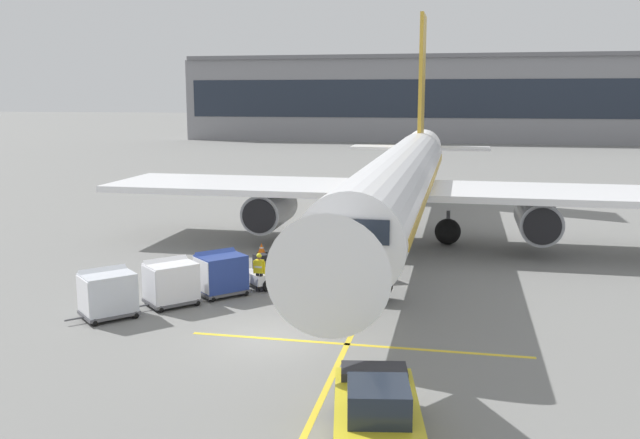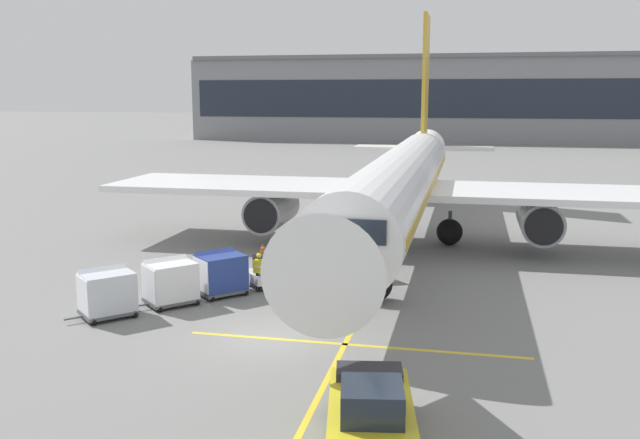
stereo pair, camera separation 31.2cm
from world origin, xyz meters
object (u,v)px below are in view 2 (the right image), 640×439
ground_crew_by_loader (231,265)px  safety_cone_nose_mark (315,240)px  pushback_tug (371,412)px  safety_cone_wingtip (263,248)px  belt_loader (288,264)px  baggage_cart_second (170,281)px  parked_airplane (402,182)px  baggage_cart_lead (220,272)px  safety_cone_engine_keepout (300,241)px  ground_crew_by_carts (239,272)px  baggage_cart_third (107,292)px  ground_crew_marshaller (259,270)px  ground_crew_wingwalker (187,278)px

ground_crew_by_loader → safety_cone_nose_mark: bearing=78.7°
pushback_tug → safety_cone_wingtip: size_ratio=7.68×
belt_loader → baggage_cart_second: bearing=-132.0°
safety_cone_nose_mark → safety_cone_wingtip: bearing=-131.7°
parked_airplane → ground_crew_by_loader: bearing=-123.1°
baggage_cart_lead → safety_cone_wingtip: bearing=93.6°
parked_airplane → ground_crew_by_loader: 12.51m
safety_cone_engine_keepout → safety_cone_wingtip: (-1.56, -2.08, -0.07)m
parked_airplane → baggage_cart_lead: 13.63m
safety_cone_nose_mark → ground_crew_by_carts: bearing=-95.7°
baggage_cart_second → safety_cone_wingtip: bearing=84.0°
baggage_cart_second → safety_cone_engine_keepout: baggage_cart_second is taller
baggage_cart_third → ground_crew_by_carts: bearing=44.1°
ground_crew_by_carts → belt_loader: bearing=57.0°
ground_crew_marshaller → safety_cone_nose_mark: ground_crew_marshaller is taller
pushback_tug → ground_crew_by_carts: size_ratio=2.69×
baggage_cart_third → pushback_tug: baggage_cart_third is taller
baggage_cart_third → safety_cone_engine_keepout: bearing=72.6°
ground_crew_wingwalker → safety_cone_engine_keepout: size_ratio=2.35×
baggage_cart_third → ground_crew_by_loader: 6.07m
belt_loader → baggage_cart_lead: 3.45m
pushback_tug → baggage_cart_lead: bearing=125.5°
parked_airplane → ground_crew_by_carts: size_ratio=25.06×
belt_loader → ground_crew_by_carts: (-1.53, -2.36, 0.14)m
parked_airplane → safety_cone_engine_keepout: size_ratio=58.87×
safety_cone_engine_keepout → baggage_cart_second: bearing=-102.4°
baggage_cart_third → ground_crew_by_loader: size_ratio=1.46×
baggage_cart_third → safety_cone_wingtip: baggage_cart_third is taller
baggage_cart_second → safety_cone_nose_mark: baggage_cart_second is taller
baggage_cart_lead → baggage_cart_second: (-1.52, -1.78, 0.00)m
ground_crew_by_loader → baggage_cart_lead: bearing=-90.4°
baggage_cart_lead → safety_cone_nose_mark: baggage_cart_lead is taller
safety_cone_wingtip → safety_cone_nose_mark: 3.53m
parked_airplane → ground_crew_wingwalker: bearing=-121.2°
ground_crew_by_loader → ground_crew_by_carts: size_ratio=1.00×
safety_cone_wingtip → ground_crew_by_carts: bearing=-80.4°
ground_crew_by_loader → safety_cone_nose_mark: ground_crew_by_loader is taller
belt_loader → pushback_tug: belt_loader is taller
ground_crew_wingwalker → ground_crew_by_loader: bearing=67.0°
safety_cone_engine_keepout → safety_cone_nose_mark: safety_cone_engine_keepout is taller
belt_loader → baggage_cart_third: bearing=-131.6°
parked_airplane → baggage_cart_second: parked_airplane is taller
baggage_cart_lead → safety_cone_engine_keepout: size_ratio=3.44×
baggage_cart_lead → baggage_cart_third: same height
parked_airplane → safety_cone_engine_keepout: parked_airplane is taller
baggage_cart_third → ground_crew_marshaller: (4.76, 4.61, -0.00)m
belt_loader → ground_crew_wingwalker: belt_loader is taller
pushback_tug → ground_crew_wingwalker: size_ratio=2.69×
safety_cone_wingtip → safety_cone_nose_mark: bearing=48.3°
ground_crew_wingwalker → safety_cone_wingtip: size_ratio=2.86×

